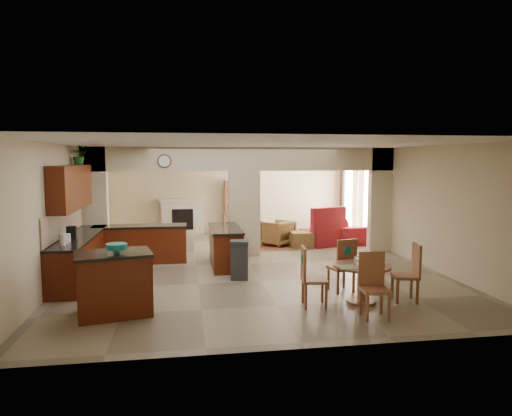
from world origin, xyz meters
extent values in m
plane|color=#84775B|center=(0.00, 0.00, 0.00)|extent=(10.00, 10.00, 0.00)
plane|color=white|center=(0.00, 0.00, 2.80)|extent=(10.00, 10.00, 0.00)
plane|color=beige|center=(0.00, 5.00, 1.40)|extent=(8.00, 0.00, 8.00)
plane|color=beige|center=(0.00, -5.00, 1.40)|extent=(8.00, 0.00, 8.00)
plane|color=beige|center=(-4.00, 0.00, 1.40)|extent=(0.00, 10.00, 10.00)
plane|color=beige|center=(4.00, 0.00, 1.40)|extent=(0.00, 10.00, 10.00)
cube|color=beige|center=(-3.70, 1.00, 1.40)|extent=(0.60, 0.25, 2.80)
cube|color=beige|center=(0.00, 1.00, 1.10)|extent=(0.80, 0.25, 2.20)
cube|color=beige|center=(3.70, 1.00, 1.40)|extent=(0.60, 0.25, 2.80)
cube|color=beige|center=(0.00, 1.00, 2.50)|extent=(8.00, 0.25, 0.60)
cube|color=#3A1006|center=(-3.70, -0.80, 0.43)|extent=(0.60, 3.20, 0.86)
cube|color=black|center=(-3.70, -0.80, 0.89)|extent=(0.62, 3.22, 0.05)
cube|color=tan|center=(-3.98, -0.80, 1.20)|extent=(0.02, 3.20, 0.55)
cube|color=#3A1006|center=(-2.60, 0.57, 0.43)|extent=(2.20, 0.60, 0.86)
cube|color=black|center=(-2.60, 0.57, 0.89)|extent=(2.22, 0.62, 0.05)
cube|color=#3A1006|center=(-3.82, -0.80, 1.92)|extent=(0.35, 2.40, 0.90)
cube|color=#3A1006|center=(-0.60, -0.10, 0.43)|extent=(0.65, 1.80, 0.86)
cube|color=black|center=(-0.60, -0.10, 0.89)|extent=(0.70, 1.85, 0.05)
cube|color=silver|center=(-0.60, -0.95, 0.42)|extent=(0.58, 0.04, 0.70)
cylinder|color=#4A2C18|center=(-2.00, 0.85, 2.45)|extent=(0.34, 0.03, 0.34)
cube|color=brown|center=(1.20, 2.10, 0.01)|extent=(1.60, 1.30, 0.01)
cube|color=beige|center=(-1.60, 4.84, 0.55)|extent=(1.40, 0.28, 1.10)
cube|color=black|center=(-1.60, 4.70, 0.50)|extent=(0.70, 0.04, 0.70)
cube|color=beige|center=(-1.60, 4.82, 1.15)|extent=(1.60, 0.35, 0.10)
cube|color=brown|center=(0.35, 4.82, 0.90)|extent=(1.00, 0.32, 1.80)
cube|color=white|center=(3.97, 2.30, 1.20)|extent=(0.02, 0.90, 1.90)
cube|color=white|center=(3.97, 4.00, 1.20)|extent=(0.02, 0.90, 1.90)
cube|color=white|center=(3.97, 3.15, 1.05)|extent=(0.02, 0.70, 2.10)
cube|color=#3E1919|center=(3.93, 1.70, 1.20)|extent=(0.10, 0.28, 2.30)
cube|color=#3E1919|center=(3.93, 2.90, 1.20)|extent=(0.10, 0.28, 2.30)
cube|color=#3E1919|center=(3.93, 3.40, 1.20)|extent=(0.10, 0.28, 2.30)
cube|color=#3E1919|center=(3.93, 4.60, 1.20)|extent=(0.10, 0.28, 2.30)
cylinder|color=white|center=(1.50, 3.00, 2.56)|extent=(1.00, 1.00, 0.10)
cube|color=#3A1006|center=(-2.66, -3.21, 0.48)|extent=(1.26, 1.01, 0.96)
cube|color=black|center=(-2.66, -3.21, 0.99)|extent=(1.32, 1.07, 0.05)
cylinder|color=#137F82|center=(-2.60, -3.28, 1.09)|extent=(0.33, 0.33, 0.15)
cube|color=#2C2C2E|center=(-0.42, -1.37, 0.38)|extent=(0.40, 0.36, 0.76)
cylinder|color=brown|center=(1.48, -3.28, 0.66)|extent=(1.00, 1.00, 0.04)
cylinder|color=brown|center=(1.48, -3.28, 0.34)|extent=(0.14, 0.14, 0.64)
cylinder|color=brown|center=(1.48, -3.28, 0.03)|extent=(0.51, 0.51, 0.05)
cylinder|color=#83C229|center=(1.48, -3.33, 0.76)|extent=(0.31, 0.31, 0.16)
imported|color=maroon|center=(3.30, 3.04, 0.38)|extent=(2.65, 1.22, 0.75)
cube|color=maroon|center=(2.51, 2.14, 0.23)|extent=(1.39, 1.26, 0.46)
imported|color=maroon|center=(1.13, 2.25, 0.37)|extent=(1.11, 1.11, 0.73)
cube|color=maroon|center=(1.74, 1.88, 0.22)|extent=(0.63, 0.63, 0.44)
imported|color=#144B17|center=(-3.82, 0.04, 2.58)|extent=(0.47, 0.44, 0.42)
cube|color=brown|center=(1.38, -2.52, 0.45)|extent=(0.50, 0.50, 0.05)
cube|color=brown|center=(1.51, -2.32, 0.22)|extent=(0.04, 0.04, 0.44)
cube|color=brown|center=(1.18, -2.39, 0.22)|extent=(0.04, 0.04, 0.44)
cube|color=brown|center=(1.58, -2.65, 0.22)|extent=(0.04, 0.04, 0.44)
cube|color=brown|center=(1.25, -2.73, 0.22)|extent=(0.04, 0.04, 0.44)
cube|color=brown|center=(1.42, -2.71, 0.75)|extent=(0.42, 0.13, 0.55)
cube|color=#137F82|center=(1.43, -2.73, 0.82)|extent=(0.14, 0.04, 0.14)
cube|color=brown|center=(2.28, -3.29, 0.45)|extent=(0.49, 0.49, 0.05)
cube|color=brown|center=(2.14, -3.10, 0.22)|extent=(0.04, 0.04, 0.44)
cube|color=brown|center=(2.08, -3.43, 0.22)|extent=(0.04, 0.04, 0.44)
cube|color=brown|center=(2.47, -3.16, 0.22)|extent=(0.04, 0.04, 0.44)
cube|color=brown|center=(2.41, -3.49, 0.22)|extent=(0.04, 0.04, 0.44)
cube|color=brown|center=(2.46, -3.33, 0.75)|extent=(0.11, 0.42, 0.55)
cube|color=#137F82|center=(2.49, -3.33, 0.82)|extent=(0.03, 0.14, 0.14)
cube|color=brown|center=(1.40, -4.02, 0.45)|extent=(0.45, 0.45, 0.05)
cube|color=brown|center=(1.22, -4.18, 0.22)|extent=(0.04, 0.04, 0.44)
cube|color=brown|center=(1.56, -4.21, 0.22)|extent=(0.04, 0.04, 0.44)
cube|color=brown|center=(1.25, -3.84, 0.22)|extent=(0.04, 0.04, 0.44)
cube|color=brown|center=(1.58, -3.87, 0.22)|extent=(0.04, 0.04, 0.44)
cube|color=brown|center=(1.42, -3.83, 0.75)|extent=(0.42, 0.08, 0.55)
cube|color=#137F82|center=(1.42, -3.81, 0.82)|extent=(0.14, 0.02, 0.14)
cube|color=brown|center=(0.63, -3.31, 0.45)|extent=(0.47, 0.47, 0.05)
cube|color=brown|center=(0.78, -3.50, 0.22)|extent=(0.04, 0.04, 0.44)
cube|color=brown|center=(0.82, -3.16, 0.22)|extent=(0.04, 0.04, 0.44)
cube|color=brown|center=(0.44, -3.46, 0.22)|extent=(0.04, 0.04, 0.44)
cube|color=brown|center=(0.48, -3.12, 0.22)|extent=(0.04, 0.04, 0.44)
cube|color=brown|center=(0.44, -3.29, 0.75)|extent=(0.09, 0.42, 0.55)
cube|color=#137F82|center=(0.41, -3.29, 0.82)|extent=(0.03, 0.14, 0.14)
camera|label=1|loc=(-1.52, -10.61, 2.47)|focal=32.00mm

